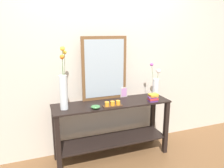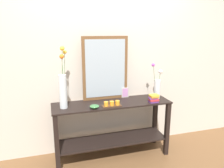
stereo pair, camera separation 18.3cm
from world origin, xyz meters
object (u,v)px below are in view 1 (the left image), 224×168
at_px(mirror_leaning, 104,69).
at_px(vase_right, 156,86).
at_px(console_table, 112,123).
at_px(decorative_bowl, 96,107).
at_px(book_stack, 153,98).
at_px(tall_vase_left, 63,88).
at_px(candle_tray, 113,104).
at_px(picture_frame_small, 124,92).

relative_size(mirror_leaning, vase_right, 1.73).
bearing_deg(console_table, decorative_bowl, -151.47).
height_order(console_table, book_stack, book_stack).
xyz_separation_m(tall_vase_left, candle_tray, (0.58, -0.12, -0.23)).
bearing_deg(tall_vase_left, decorative_bowl, -19.79).
distance_m(decorative_bowl, book_stack, 0.80).
distance_m(vase_right, decorative_bowl, 0.95).
relative_size(tall_vase_left, candle_tray, 3.08).
bearing_deg(book_stack, candle_tray, 179.37).
height_order(console_table, mirror_leaning, mirror_leaning).
height_order(console_table, picture_frame_small, picture_frame_small).
height_order(console_table, tall_vase_left, tall_vase_left).
xyz_separation_m(console_table, picture_frame_small, (0.24, 0.17, 0.36)).
relative_size(console_table, book_stack, 11.39).
height_order(picture_frame_small, book_stack, picture_frame_small).
height_order(console_table, candle_tray, candle_tray).
distance_m(mirror_leaning, book_stack, 0.76).
relative_size(mirror_leaning, tall_vase_left, 1.14).
bearing_deg(mirror_leaning, book_stack, -29.87).
bearing_deg(book_stack, vase_right, 50.17).
bearing_deg(picture_frame_small, console_table, -145.05).
bearing_deg(tall_vase_left, candle_tray, -11.53).
bearing_deg(book_stack, mirror_leaning, 150.13).
bearing_deg(picture_frame_small, candle_tray, -133.07).
bearing_deg(decorative_bowl, candle_tray, 2.43).
bearing_deg(console_table, candle_tray, -107.31).
distance_m(tall_vase_left, decorative_bowl, 0.44).
xyz_separation_m(tall_vase_left, decorative_bowl, (0.35, -0.13, -0.23)).
bearing_deg(picture_frame_small, decorative_bowl, -148.30).
bearing_deg(tall_vase_left, vase_right, 1.42).
height_order(tall_vase_left, decorative_bowl, tall_vase_left).
bearing_deg(mirror_leaning, picture_frame_small, -3.20).
bearing_deg(mirror_leaning, candle_tray, -90.56).
bearing_deg(mirror_leaning, console_table, -78.13).
bearing_deg(book_stack, console_table, 165.06).
xyz_separation_m(candle_tray, decorative_bowl, (-0.22, -0.01, -0.00)).
bearing_deg(mirror_leaning, decorative_bowl, -124.53).
xyz_separation_m(mirror_leaning, picture_frame_small, (0.28, -0.02, -0.36)).
bearing_deg(candle_tray, mirror_leaning, 89.44).
height_order(tall_vase_left, candle_tray, tall_vase_left).
distance_m(vase_right, book_stack, 0.23).
distance_m(console_table, picture_frame_small, 0.47).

